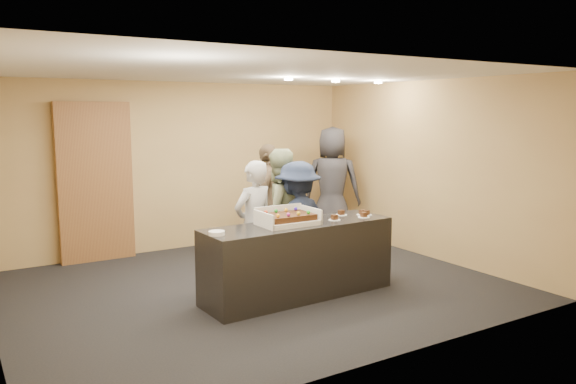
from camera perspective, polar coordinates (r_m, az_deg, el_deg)
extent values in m
plane|color=black|center=(7.33, -3.26, -9.57)|extent=(6.00, 6.00, 0.00)
plane|color=silver|center=(6.99, -3.45, 12.01)|extent=(6.00, 6.00, 0.00)
cube|color=#9F7D4D|center=(9.30, -10.70, 2.60)|extent=(6.00, 0.04, 2.70)
cube|color=#9F7D4D|center=(5.00, 10.40, -2.10)|extent=(6.00, 0.04, 2.70)
cube|color=#9F7D4D|center=(8.85, 14.02, 2.22)|extent=(0.04, 5.00, 2.70)
cube|color=black|center=(6.85, 1.07, -6.90)|extent=(2.42, 0.78, 0.90)
cube|color=brown|center=(8.82, -19.00, 0.94)|extent=(1.08, 0.15, 2.37)
cube|color=white|center=(6.66, -0.01, -3.08)|extent=(0.66, 0.46, 0.06)
cube|color=white|center=(6.48, -2.50, -2.86)|extent=(0.02, 0.46, 0.18)
cube|color=white|center=(6.82, 2.35, -2.30)|extent=(0.02, 0.46, 0.18)
cube|color=white|center=(6.84, -1.03, -2.19)|extent=(0.66, 0.02, 0.20)
cube|color=#36190C|center=(6.65, -0.01, -2.54)|extent=(0.58, 0.40, 0.07)
sphere|color=red|center=(6.65, -2.26, -2.04)|extent=(0.04, 0.04, 0.04)
sphere|color=#189424|center=(6.71, -1.22, -1.93)|extent=(0.04, 0.04, 0.04)
sphere|color=yellow|center=(6.78, -0.20, -1.83)|extent=(0.04, 0.04, 0.04)
sphere|color=#3117C5|center=(6.86, 0.79, -1.72)|extent=(0.04, 0.04, 0.04)
sphere|color=#FF9F15|center=(6.41, -1.03, -2.42)|extent=(0.04, 0.04, 0.04)
sphere|color=#A92499|center=(6.48, 0.03, -2.30)|extent=(0.04, 0.04, 0.04)
sphere|color=gold|center=(6.55, 1.08, -2.19)|extent=(0.04, 0.04, 0.04)
sphere|color=green|center=(6.63, 2.09, -2.07)|extent=(0.04, 0.04, 0.04)
cylinder|color=white|center=(6.15, -7.26, -4.16)|extent=(0.18, 0.18, 0.04)
cylinder|color=white|center=(6.96, 4.74, -2.84)|extent=(0.15, 0.15, 0.01)
cube|color=#36190C|center=(6.95, 4.74, -2.57)|extent=(0.07, 0.06, 0.06)
cylinder|color=white|center=(7.30, 5.43, -2.33)|extent=(0.15, 0.15, 0.01)
cube|color=#36190C|center=(7.29, 5.44, -2.07)|extent=(0.07, 0.06, 0.06)
cylinder|color=white|center=(7.18, 7.70, -2.55)|extent=(0.15, 0.15, 0.01)
cube|color=#36190C|center=(7.17, 7.71, -2.28)|extent=(0.07, 0.06, 0.06)
cylinder|color=white|center=(7.35, 7.56, -2.30)|extent=(0.15, 0.15, 0.01)
cube|color=#36190C|center=(7.34, 7.56, -2.04)|extent=(0.07, 0.06, 0.06)
cylinder|color=white|center=(7.32, 7.95, -2.34)|extent=(0.15, 0.15, 0.01)
cube|color=#36190C|center=(7.32, 7.95, -2.07)|extent=(0.07, 0.06, 0.06)
imported|color=#AEAEB3|center=(7.07, -3.48, -3.38)|extent=(0.67, 0.51, 1.63)
imported|color=#96A178|center=(7.55, -1.00, -2.20)|extent=(0.85, 0.67, 1.74)
imported|color=#1B243C|center=(7.28, 1.01, -3.15)|extent=(1.13, 0.78, 1.60)
imported|color=brown|center=(8.65, -1.94, -0.87)|extent=(1.04, 1.00, 1.74)
imported|color=#29282D|center=(9.65, 4.51, 0.77)|extent=(1.14, 1.12, 1.98)
cylinder|color=#FFEAC6|center=(7.82, 0.05, 11.40)|extent=(0.12, 0.12, 0.03)
cylinder|color=#FFEAC6|center=(8.27, 4.86, 11.19)|extent=(0.12, 0.12, 0.03)
cylinder|color=#FFEAC6|center=(8.77, 9.15, 10.95)|extent=(0.12, 0.12, 0.03)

